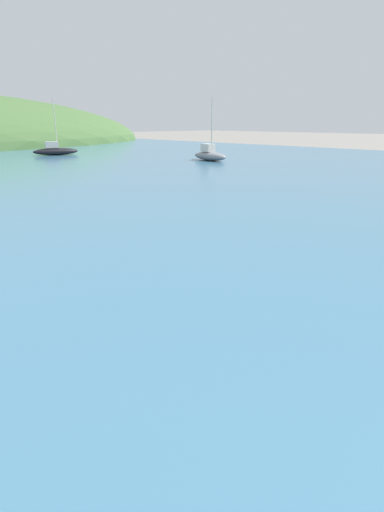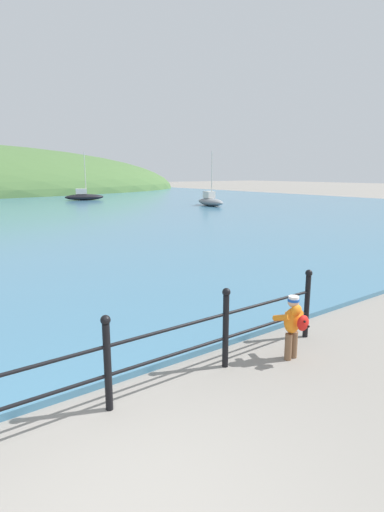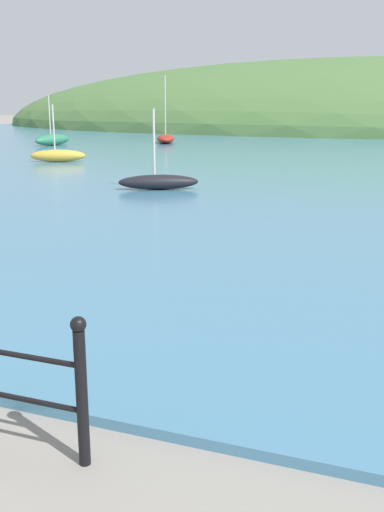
# 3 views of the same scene
# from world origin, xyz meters

# --- Properties ---
(boat_white_sailboat) EXTENTS (3.93, 2.31, 4.70)m
(boat_white_sailboat) POSITION_xyz_m (13.85, 36.00, 0.48)
(boat_white_sailboat) COLOR black
(boat_white_sailboat) RESTS_ON water
(boat_far_right) EXTENTS (1.69, 3.56, 4.38)m
(boat_far_right) POSITION_xyz_m (19.75, 23.30, 0.50)
(boat_far_right) COLOR gray
(boat_far_right) RESTS_ON water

